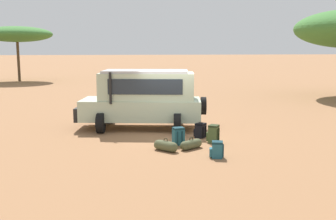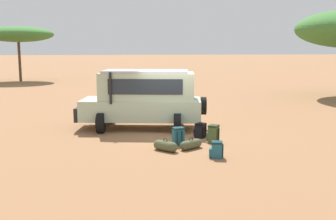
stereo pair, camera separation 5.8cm
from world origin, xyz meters
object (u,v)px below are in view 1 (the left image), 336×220
at_px(backpack_cluster_center, 178,136).
at_px(backpack_outermost, 217,150).
at_px(acacia_tree_left_mid, 17,34).
at_px(duffel_bag_soft_canvas, 166,146).
at_px(duffel_bag_low_black_case, 191,144).
at_px(safari_vehicle, 144,98).
at_px(backpack_beside_front_wheel, 213,134).
at_px(backpack_near_rear_wheel, 200,130).

height_order(backpack_cluster_center, backpack_outermost, backpack_cluster_center).
bearing_deg(acacia_tree_left_mid, duffel_bag_soft_canvas, -68.18).
bearing_deg(duffel_bag_low_black_case, backpack_cluster_center, 120.43).
height_order(safari_vehicle, acacia_tree_left_mid, acacia_tree_left_mid).
distance_m(backpack_beside_front_wheel, acacia_tree_left_mid, 30.70).
bearing_deg(duffel_bag_low_black_case, backpack_near_rear_wheel, 68.06).
relative_size(backpack_beside_front_wheel, backpack_outermost, 1.23).
distance_m(backpack_outermost, acacia_tree_left_mid, 32.29).
xyz_separation_m(safari_vehicle, duffel_bag_soft_canvas, (0.47, -3.73, -1.13)).
bearing_deg(backpack_beside_front_wheel, backpack_cluster_center, -172.19).
height_order(safari_vehicle, backpack_cluster_center, safari_vehicle).
height_order(backpack_cluster_center, backpack_near_rear_wheel, backpack_cluster_center).
bearing_deg(safari_vehicle, backpack_outermost, -67.67).
bearing_deg(backpack_cluster_center, acacia_tree_left_mid, 113.28).
distance_m(backpack_outermost, duffel_bag_soft_canvas, 1.78).
height_order(duffel_bag_soft_canvas, acacia_tree_left_mid, acacia_tree_left_mid).
xyz_separation_m(backpack_beside_front_wheel, backpack_cluster_center, (-1.29, -0.18, -0.01)).
bearing_deg(backpack_beside_front_wheel, duffel_bag_soft_canvas, -153.12).
bearing_deg(acacia_tree_left_mid, duffel_bag_low_black_case, -66.56).
height_order(backpack_near_rear_wheel, backpack_outermost, backpack_near_rear_wheel).
xyz_separation_m(safari_vehicle, acacia_tree_left_mid, (-10.86, 24.60, 3.32)).
distance_m(backpack_beside_front_wheel, duffel_bag_soft_canvas, 2.05).
relative_size(safari_vehicle, backpack_outermost, 10.57).
relative_size(duffel_bag_soft_canvas, acacia_tree_left_mid, 0.11).
bearing_deg(backpack_beside_front_wheel, backpack_near_rear_wheel, 109.11).
distance_m(safari_vehicle, backpack_outermost, 5.21).
xyz_separation_m(backpack_near_rear_wheel, backpack_outermost, (-0.06, -2.77, -0.02)).
bearing_deg(backpack_outermost, duffel_bag_low_black_case, 117.10).
xyz_separation_m(backpack_cluster_center, backpack_outermost, (0.94, -1.74, -0.05)).
relative_size(duffel_bag_low_black_case, duffel_bag_soft_canvas, 1.07).
bearing_deg(backpack_cluster_center, duffel_bag_soft_canvas, -125.35).
xyz_separation_m(duffel_bag_low_black_case, duffel_bag_soft_canvas, (-0.88, -0.15, 0.01)).
height_order(safari_vehicle, backpack_beside_front_wheel, safari_vehicle).
xyz_separation_m(backpack_beside_front_wheel, duffel_bag_low_black_case, (-0.95, -0.77, -0.16)).
bearing_deg(backpack_cluster_center, safari_vehicle, 108.60).
height_order(backpack_near_rear_wheel, duffel_bag_low_black_case, backpack_near_rear_wheel).
bearing_deg(safari_vehicle, backpack_cluster_center, -71.40).
relative_size(safari_vehicle, duffel_bag_soft_canvas, 7.31).
bearing_deg(duffel_bag_soft_canvas, backpack_cluster_center, 54.65).
xyz_separation_m(safari_vehicle, duffel_bag_low_black_case, (1.35, -3.57, -1.14)).
bearing_deg(safari_vehicle, duffel_bag_low_black_case, -69.29).
height_order(duffel_bag_low_black_case, acacia_tree_left_mid, acacia_tree_left_mid).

